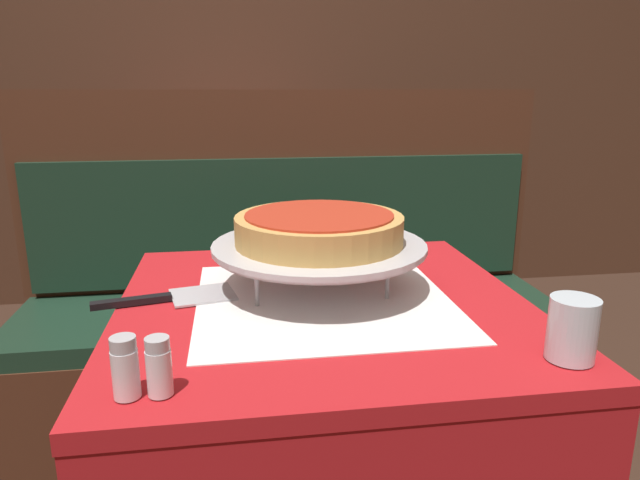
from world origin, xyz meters
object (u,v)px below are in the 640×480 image
at_px(dining_table_rear, 231,198).
at_px(water_glass_near, 572,329).
at_px(dining_table_front, 324,349).
at_px(booth_bench, 291,334).
at_px(pizza_pan_stand, 318,248).
at_px(salt_shaker, 125,368).
at_px(pizza_server, 173,297).
at_px(pepper_shaker, 159,367).
at_px(deep_dish_pizza, 318,228).
at_px(condiment_caddy, 205,166).

bearing_deg(dining_table_rear, water_glass_near, -75.19).
xyz_separation_m(dining_table_front, booth_bench, (0.01, 0.80, -0.33)).
xyz_separation_m(dining_table_front, dining_table_rear, (-0.18, 1.56, 0.00)).
bearing_deg(pizza_pan_stand, salt_shaker, -129.37).
bearing_deg(pizza_server, water_glass_near, -29.26).
xyz_separation_m(dining_table_rear, pepper_shaker, (-0.08, -1.87, 0.13)).
bearing_deg(deep_dish_pizza, pepper_shaker, -125.27).
xyz_separation_m(booth_bench, pizza_pan_stand, (-0.02, -0.75, 0.51)).
height_order(dining_table_front, pepper_shaker, pepper_shaker).
bearing_deg(pepper_shaker, pizza_pan_stand, 54.73).
bearing_deg(pizza_pan_stand, pizza_server, -176.68).
bearing_deg(booth_bench, water_glass_near, -74.58).
xyz_separation_m(deep_dish_pizza, pepper_shaker, (-0.26, -0.36, -0.08)).
distance_m(booth_bench, salt_shaker, 1.24).
bearing_deg(deep_dish_pizza, salt_shaker, -129.37).
height_order(dining_table_rear, pizza_server, pizza_server).
bearing_deg(deep_dish_pizza, pizza_server, -176.68).
bearing_deg(pizza_pan_stand, dining_table_front, -87.05).
xyz_separation_m(pizza_server, salt_shaker, (-0.02, -0.35, 0.04)).
relative_size(booth_bench, deep_dish_pizza, 5.56).
bearing_deg(pepper_shaker, deep_dish_pizza, 54.73).
bearing_deg(water_glass_near, pizza_server, 150.74).
xyz_separation_m(pizza_server, pepper_shaker, (0.02, -0.35, 0.03)).
height_order(water_glass_near, pepper_shaker, water_glass_near).
bearing_deg(condiment_caddy, water_glass_near, -72.74).
bearing_deg(deep_dish_pizza, water_glass_near, -47.57).
distance_m(dining_table_rear, salt_shaker, 1.88).
bearing_deg(water_glass_near, booth_bench, 105.42).
height_order(dining_table_rear, water_glass_near, water_glass_near).
bearing_deg(pizza_server, booth_bench, 69.20).
xyz_separation_m(dining_table_rear, pizza_server, (-0.10, -1.52, 0.10)).
bearing_deg(dining_table_front, water_glass_near, -42.74).
bearing_deg(pepper_shaker, pizza_server, 92.99).
bearing_deg(pizza_server, dining_table_front, -8.37).
relative_size(deep_dish_pizza, water_glass_near, 3.46).
distance_m(deep_dish_pizza, condiment_caddy, 1.62).
bearing_deg(water_glass_near, salt_shaker, -178.65).
xyz_separation_m(dining_table_rear, condiment_caddy, (-0.11, 0.09, 0.14)).
xyz_separation_m(pizza_pan_stand, deep_dish_pizza, (-0.00, 0.00, 0.04)).
height_order(booth_bench, condiment_caddy, booth_bench).
relative_size(pizza_server, pepper_shaker, 3.38).
bearing_deg(pepper_shaker, water_glass_near, 1.45).
bearing_deg(salt_shaker, pizza_pan_stand, 50.63).
height_order(dining_table_rear, salt_shaker, salt_shaker).
relative_size(salt_shaker, pepper_shaker, 1.05).
bearing_deg(deep_dish_pizza, booth_bench, 88.79).
bearing_deg(salt_shaker, water_glass_near, 1.35).
xyz_separation_m(dining_table_front, pizza_server, (-0.28, 0.04, 0.10)).
relative_size(dining_table_rear, pizza_server, 2.94).
bearing_deg(pepper_shaker, dining_table_front, 49.70).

